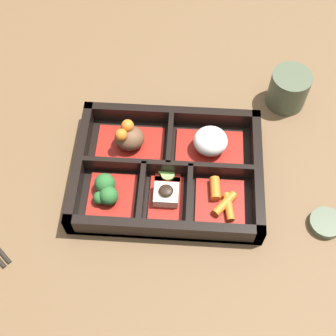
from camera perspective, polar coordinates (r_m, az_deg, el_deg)
The scene contains 11 objects.
ground_plane at distance 0.75m, azimuth 0.00°, elevation -0.98°, with size 3.00×3.00×0.00m, color brown.
bento_base at distance 0.75m, azimuth 0.00°, elevation -0.78°, with size 0.29×0.22×0.01m.
bento_rim at distance 0.73m, azimuth -0.02°, elevation -0.29°, with size 0.29×0.22×0.04m.
bowl_stew at distance 0.75m, azimuth -4.75°, elevation 3.50°, with size 0.11×0.07×0.05m.
bowl_rice at distance 0.75m, azimuth 5.17°, elevation 3.02°, with size 0.11×0.07×0.05m.
bowl_greens at distance 0.71m, azimuth -7.38°, elevation -2.86°, with size 0.07×0.07×0.04m.
bowl_tofu at distance 0.71m, azimuth -0.31°, elevation -3.41°, with size 0.05×0.07×0.03m.
bowl_carrots at distance 0.72m, azimuth 6.45°, elevation -3.90°, with size 0.07×0.07×0.02m.
bowl_pickles at distance 0.74m, azimuth -0.04°, elevation -0.54°, with size 0.04×0.04×0.01m.
tea_cup at distance 0.84m, azimuth 14.50°, elevation 9.36°, with size 0.07×0.07×0.07m.
sauce_dish at distance 0.74m, azimuth 18.67°, elevation -6.35°, with size 0.05×0.05×0.01m.
Camera 1 is at (0.02, -0.37, 0.65)m, focal length 50.00 mm.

